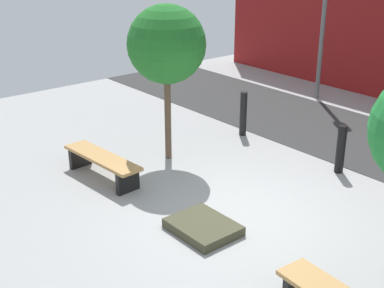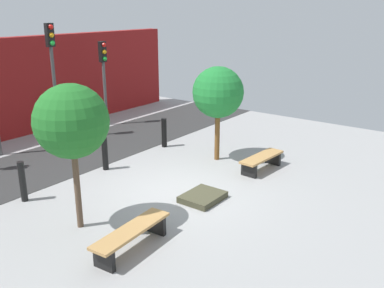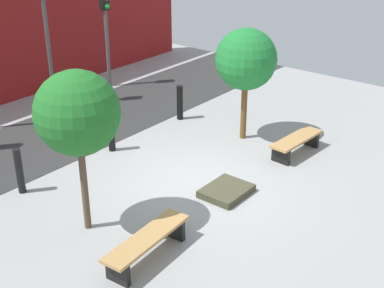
% 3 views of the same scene
% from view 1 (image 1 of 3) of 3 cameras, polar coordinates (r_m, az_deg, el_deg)
% --- Properties ---
extents(ground_plane, '(18.00, 18.00, 0.00)m').
position_cam_1_polar(ground_plane, '(8.89, 4.91, -7.66)').
color(ground_plane, '#979797').
extents(bench_left, '(1.93, 0.59, 0.46)m').
position_cam_1_polar(bench_left, '(10.14, -9.55, -1.92)').
color(bench_left, black).
rests_on(bench_left, ground).
extents(planter_bed, '(1.03, 0.83, 0.15)m').
position_cam_1_polar(planter_bed, '(8.40, 1.19, -8.85)').
color(planter_bed, '#42402C').
rests_on(planter_bed, ground).
extents(tree_behind_left_bench, '(1.52, 1.52, 3.11)m').
position_cam_1_polar(tree_behind_left_bench, '(10.36, -2.73, 10.52)').
color(tree_behind_left_bench, brown).
rests_on(tree_behind_left_bench, ground).
extents(bollard_far_left, '(0.16, 0.16, 1.02)m').
position_cam_1_polar(bollard_far_left, '(12.16, 5.49, 3.23)').
color(bollard_far_left, black).
rests_on(bollard_far_left, ground).
extents(bollard_left, '(0.17, 0.17, 0.96)m').
position_cam_1_polar(bollard_left, '(10.60, 15.58, -0.53)').
color(bollard_left, black).
rests_on(bollard_left, ground).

